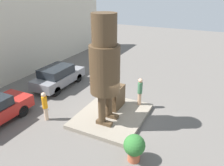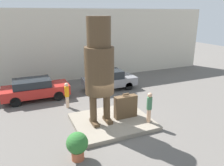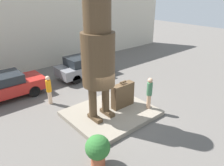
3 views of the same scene
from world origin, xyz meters
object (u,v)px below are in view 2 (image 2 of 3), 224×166
object	(u,v)px
parked_car_red	(35,89)
parked_car_grey	(109,79)
statue_figure	(99,64)
tourist	(149,106)
planter_pot	(77,145)
giant_suitcase	(126,107)
worker_hivis	(67,94)

from	to	relation	value
parked_car_red	parked_car_grey	bearing A→B (deg)	-0.67
statue_figure	tourist	distance (m)	3.45
statue_figure	planter_pot	world-z (taller)	statue_figure
tourist	parked_car_red	size ratio (longest dim) A/B	0.38
giant_suitcase	worker_hivis	xyz separation A→B (m)	(-2.60, 3.09, 0.05)
parked_car_grey	worker_hivis	distance (m)	4.37
statue_figure	worker_hivis	bearing A→B (deg)	109.70
statue_figure	worker_hivis	world-z (taller)	statue_figure
parked_car_grey	giant_suitcase	bearing A→B (deg)	-102.69
statue_figure	parked_car_red	world-z (taller)	statue_figure
tourist	parked_car_red	world-z (taller)	tourist
tourist	planter_pot	bearing A→B (deg)	-163.17
parked_car_grey	planter_pot	distance (m)	8.82
parked_car_grey	statue_figure	bearing A→B (deg)	-117.12
planter_pot	tourist	bearing A→B (deg)	16.83
parked_car_red	planter_pot	bearing A→B (deg)	-82.61
tourist	parked_car_red	bearing A→B (deg)	129.47
worker_hivis	giant_suitcase	bearing A→B (deg)	-49.88
parked_car_red	planter_pot	xyz separation A→B (m)	(0.99, -7.62, -0.09)
parked_car_red	worker_hivis	world-z (taller)	worker_hivis
statue_figure	tourist	xyz separation A→B (m)	(2.38, -1.03, -2.28)
giant_suitcase	worker_hivis	world-z (taller)	worker_hivis
tourist	parked_car_grey	world-z (taller)	tourist
statue_figure	parked_car_grey	bearing A→B (deg)	62.88
statue_figure	parked_car_red	bearing A→B (deg)	118.20
giant_suitcase	worker_hivis	size ratio (longest dim) A/B	0.86
parked_car_red	tourist	bearing A→B (deg)	-50.53
statue_figure	giant_suitcase	xyz separation A→B (m)	(1.50, -0.02, -2.56)
statue_figure	worker_hivis	distance (m)	4.11
parked_car_grey	worker_hivis	bearing A→B (deg)	-150.10
giant_suitcase	statue_figure	bearing A→B (deg)	179.36
tourist	parked_car_grey	xyz separation A→B (m)	(0.31, 6.28, -0.33)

